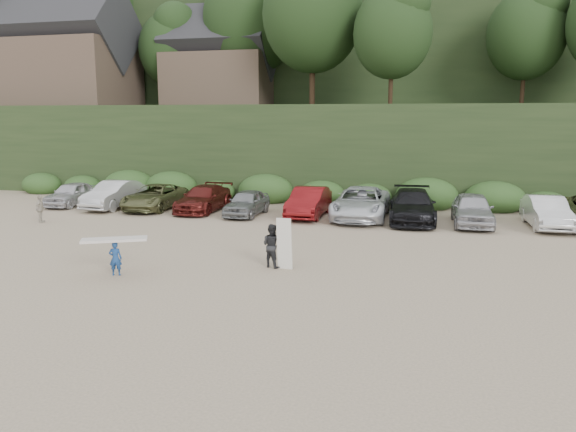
# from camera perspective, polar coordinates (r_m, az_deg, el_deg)

# --- Properties ---
(ground) EXTENTS (120.00, 120.00, 0.00)m
(ground) POSITION_cam_1_polar(r_m,az_deg,el_deg) (20.01, 1.10, -5.30)
(ground) COLOR tan
(ground) RESTS_ON ground
(hillside_backdrop) EXTENTS (90.00, 41.50, 28.00)m
(hillside_backdrop) POSITION_cam_1_polar(r_m,az_deg,el_deg) (55.20, 9.86, 16.18)
(hillside_backdrop) COLOR black
(hillside_backdrop) RESTS_ON ground
(parked_cars) EXTENTS (36.30, 6.10, 1.64)m
(parked_cars) POSITION_cam_1_polar(r_m,az_deg,el_deg) (29.35, 8.88, 1.11)
(parked_cars) COLOR silver
(parked_cars) RESTS_ON ground
(distant_walker) EXTENTS (0.54, 0.89, 1.41)m
(distant_walker) POSITION_cam_1_polar(r_m,az_deg,el_deg) (30.85, -23.88, 0.68)
(distant_walker) COLOR #AFA694
(distant_walker) RESTS_ON ground
(child_surfer) EXTENTS (2.18, 1.49, 1.28)m
(child_surfer) POSITION_cam_1_polar(r_m,az_deg,el_deg) (19.77, -17.17, -3.34)
(child_surfer) COLOR navy
(child_surfer) RESTS_ON ground
(adult_surfer) EXTENTS (1.25, 0.84, 1.85)m
(adult_surfer) POSITION_cam_1_polar(r_m,az_deg,el_deg) (19.92, -1.53, -3.00)
(adult_surfer) COLOR black
(adult_surfer) RESTS_ON ground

